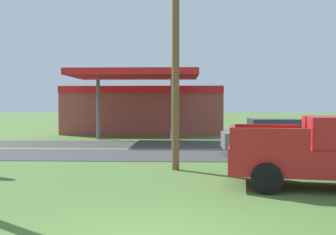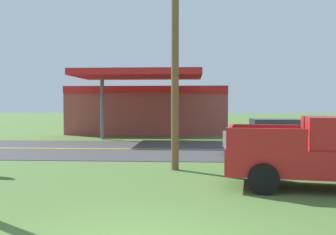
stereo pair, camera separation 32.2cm
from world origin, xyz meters
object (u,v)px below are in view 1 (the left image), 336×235
object	(u,v)px
gas_station	(144,108)
pickup_red_parked_on_lawn	(328,153)
utility_pole	(176,30)
car_grey_mid_lane	(271,137)

from	to	relation	value
gas_station	pickup_red_parked_on_lawn	xyz separation A→B (m)	(6.99, -19.43, -0.98)
gas_station	utility_pole	bearing A→B (deg)	-80.52
pickup_red_parked_on_lawn	utility_pole	bearing A→B (deg)	147.05
gas_station	pickup_red_parked_on_lawn	bearing A→B (deg)	-70.20
car_grey_mid_lane	utility_pole	bearing A→B (deg)	-138.23
pickup_red_parked_on_lawn	gas_station	bearing A→B (deg)	109.80
car_grey_mid_lane	pickup_red_parked_on_lawn	bearing A→B (deg)	-89.79
utility_pole	car_grey_mid_lane	distance (m)	6.91
utility_pole	gas_station	world-z (taller)	utility_pole
utility_pole	gas_station	bearing A→B (deg)	99.48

